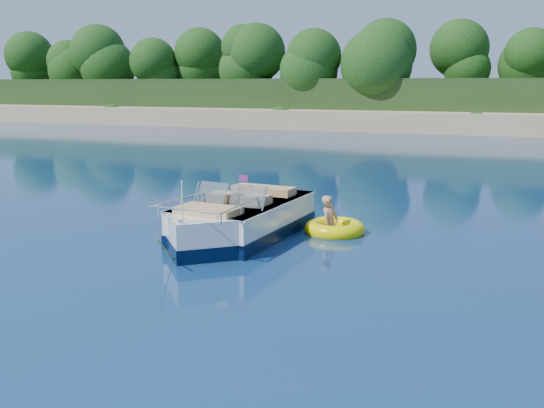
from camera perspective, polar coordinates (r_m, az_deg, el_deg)
The scene contains 6 objects.
ground at distance 12.16m, azimuth 0.03°, elevation -6.06°, with size 160.00×160.00×0.00m, color #0B194E.
shoreline at distance 74.74m, azimuth 18.46°, elevation 8.71°, with size 170.00×59.00×6.00m.
treeline at distance 52.02m, azimuth 17.31°, elevation 12.93°, with size 150.00×7.12×8.19m.
motorboat at distance 14.35m, azimuth -3.34°, elevation -1.81°, with size 2.39×5.86×1.95m.
tow_tube at distance 15.04m, azimuth 5.91°, elevation -2.32°, with size 1.87×1.87×0.39m.
boy at distance 15.07m, azimuth 5.52°, elevation -2.68°, with size 0.55×0.36×1.50m, color tan.
Camera 1 is at (4.25, -10.80, 3.63)m, focal length 40.00 mm.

